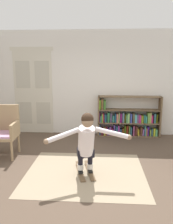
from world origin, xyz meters
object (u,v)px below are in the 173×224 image
bookshelf (128,120)px  skis_pair (85,171)px  wicker_chair (3,129)px  person_skier (86,140)px

bookshelf → skis_pair: size_ratio=2.23×
wicker_chair → skis_pair: wicker_chair is taller
bookshelf → wicker_chair: bearing=-150.9°
person_skier → bookshelf: bearing=68.2°
bookshelf → skis_pair: bearing=-113.8°
skis_pair → person_skier: size_ratio=0.54×
wicker_chair → skis_pair: 2.05m
bookshelf → wicker_chair: 3.28m
wicker_chair → person_skier: 2.07m
person_skier → wicker_chair: bearing=154.9°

